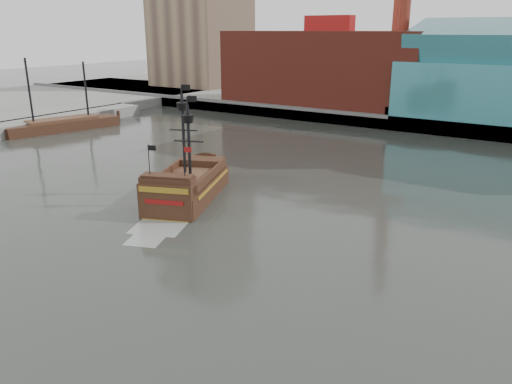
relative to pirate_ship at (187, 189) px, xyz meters
The scene contains 6 objects.
ground 16.29m from the pirate_ship, 52.49° to the right, with size 400.00×400.00×0.00m, color #262924.
promenade_far 79.73m from the pirate_ship, 82.87° to the left, with size 220.00×60.00×2.00m, color slate.
seawall 50.59m from the pirate_ship, 78.72° to the left, with size 220.00×1.00×2.60m, color #4C4C49.
pier 51.06m from the pirate_ship, 160.42° to the left, with size 6.00×40.00×2.00m, color slate.
pirate_ship is the anchor object (origin of this frame).
docked_vessel 46.82m from the pirate_ship, 158.84° to the left, with size 9.33×20.23×13.43m.
Camera 1 is at (23.81, -25.38, 17.29)m, focal length 35.00 mm.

